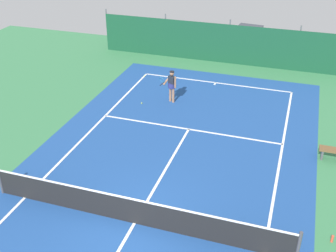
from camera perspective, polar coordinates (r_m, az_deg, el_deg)
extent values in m
plane|color=#387A4C|center=(13.85, -4.56, -13.04)|extent=(36.00, 36.00, 0.00)
cube|color=#1E478C|center=(13.84, -4.56, -13.03)|extent=(11.02, 26.60, 0.01)
cube|color=white|center=(23.57, 6.49, 5.87)|extent=(8.22, 0.10, 0.01)
cube|color=white|center=(15.59, -18.87, -9.18)|extent=(0.10, 23.80, 0.01)
cube|color=white|center=(18.77, 2.84, -0.44)|extent=(8.22, 0.10, 0.01)
cube|color=white|center=(13.84, -4.56, -13.01)|extent=(0.10, 12.80, 0.01)
cube|color=white|center=(23.44, 6.41, 5.74)|extent=(0.10, 0.30, 0.01)
cube|color=black|center=(13.53, -4.64, -11.55)|extent=(9.92, 0.03, 0.95)
cube|color=white|center=(13.21, -4.73, -9.91)|extent=(9.92, 0.04, 0.05)
cylinder|color=#47474C|center=(15.78, -21.85, -6.84)|extent=(0.10, 0.10, 1.10)
cylinder|color=#47474C|center=(12.83, 17.33, -15.42)|extent=(0.10, 0.10, 1.10)
cube|color=#14472D|center=(26.17, 8.22, 10.95)|extent=(16.22, 0.06, 2.40)
cylinder|color=#595B60|center=(28.63, -8.26, 12.86)|extent=(0.08, 0.08, 2.70)
cylinder|color=#595B60|center=(27.13, -0.35, 12.24)|extent=(0.08, 0.08, 2.70)
cylinder|color=#595B60|center=(26.18, 8.27, 11.30)|extent=(0.08, 0.08, 2.70)
cylinder|color=#595B60|center=(25.84, 17.25, 10.05)|extent=(0.08, 0.08, 2.70)
cube|color=#234C1E|center=(26.94, 8.37, 10.01)|extent=(14.60, 0.70, 1.10)
cylinder|color=#9E7051|center=(21.03, 0.72, 4.26)|extent=(0.12, 0.12, 0.82)
cylinder|color=#9E7051|center=(21.15, 0.33, 4.42)|extent=(0.12, 0.12, 0.82)
cylinder|color=navy|center=(20.89, 0.53, 5.56)|extent=(0.40, 0.40, 0.22)
cube|color=#1E232D|center=(20.81, 0.53, 6.07)|extent=(0.41, 0.34, 0.56)
sphere|color=#9E7051|center=(20.64, 0.54, 7.16)|extent=(0.22, 0.22, 0.22)
cylinder|color=black|center=(20.61, 0.54, 7.40)|extent=(0.23, 0.23, 0.04)
cylinder|color=#9E7051|center=(20.65, 0.99, 5.96)|extent=(0.09, 0.09, 0.58)
cylinder|color=#9E7051|center=(20.87, -0.16, 6.22)|extent=(0.32, 0.51, 0.41)
cylinder|color=black|center=(20.75, -0.84, 5.74)|extent=(0.15, 0.26, 0.13)
torus|color=teal|center=(20.66, -0.85, 6.30)|extent=(0.33, 0.25, 0.29)
sphere|color=#CCDB33|center=(24.29, -3.22, 6.81)|extent=(0.07, 0.07, 0.07)
sphere|color=#CCDB33|center=(21.07, -3.60, 3.12)|extent=(0.07, 0.07, 0.07)
cube|color=maroon|center=(28.30, 10.71, 11.13)|extent=(2.22, 4.36, 0.80)
cube|color=#2D333D|center=(28.11, 10.84, 12.44)|extent=(1.72, 2.04, 0.56)
cylinder|color=black|center=(27.04, 11.78, 9.26)|extent=(0.29, 0.66, 0.64)
cylinder|color=black|center=(27.45, 8.10, 9.89)|extent=(0.29, 0.66, 0.64)
cylinder|color=black|center=(29.46, 13.01, 10.79)|extent=(0.29, 0.66, 0.64)
cylinder|color=black|center=(29.83, 9.59, 11.36)|extent=(0.29, 0.66, 0.64)
cube|color=#4C4C51|center=(17.76, 20.23, -3.48)|extent=(0.08, 0.36, 0.45)
cylinder|color=#D84C38|center=(14.04, 21.43, -14.09)|extent=(0.08, 0.08, 0.24)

